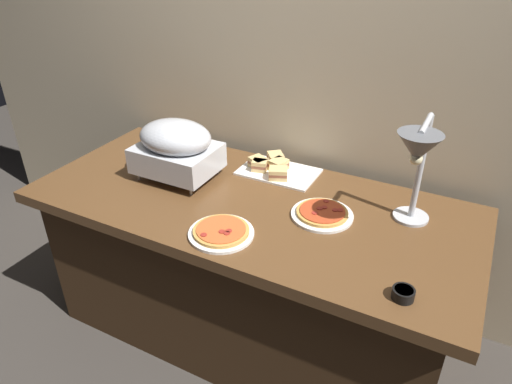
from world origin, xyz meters
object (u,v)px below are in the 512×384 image
object	(u,v)px
heat_lamp	(418,156)
sauce_cup_near	(403,293)
chafing_dish	(176,147)
sandwich_platter	(274,168)
pizza_plate_center	(221,232)
pizza_plate_front	(322,214)

from	to	relation	value
heat_lamp	sauce_cup_near	bearing A→B (deg)	-77.36
chafing_dish	sandwich_platter	world-z (taller)	chafing_dish
chafing_dish	pizza_plate_center	xyz separation A→B (m)	(0.41, -0.30, -0.14)
chafing_dish	sandwich_platter	distance (m)	0.46
chafing_dish	pizza_plate_center	size ratio (longest dim) A/B	1.43
chafing_dish	heat_lamp	xyz separation A→B (m)	(1.03, -0.01, 0.19)
chafing_dish	sandwich_platter	bearing A→B (deg)	33.69
sandwich_platter	heat_lamp	bearing A→B (deg)	-21.21
sauce_cup_near	chafing_dish	bearing A→B (deg)	163.13
sandwich_platter	pizza_plate_center	bearing A→B (deg)	-85.33
chafing_dish	heat_lamp	size ratio (longest dim) A/B	0.80
sauce_cup_near	pizza_plate_center	bearing A→B (deg)	177.60
sandwich_platter	sauce_cup_near	bearing A→B (deg)	-38.47
chafing_dish	sauce_cup_near	bearing A→B (deg)	-16.87
sauce_cup_near	pizza_plate_front	bearing A→B (deg)	140.21
heat_lamp	pizza_plate_center	world-z (taller)	heat_lamp
heat_lamp	pizza_plate_center	distance (m)	0.76
chafing_dish	sandwich_platter	size ratio (longest dim) A/B	0.99
pizza_plate_front	pizza_plate_center	bearing A→B (deg)	-134.67
heat_lamp	sauce_cup_near	world-z (taller)	heat_lamp
pizza_plate_front	sauce_cup_near	xyz separation A→B (m)	(0.39, -0.33, 0.01)
chafing_dish	sauce_cup_near	size ratio (longest dim) A/B	4.98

